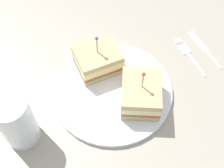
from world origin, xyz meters
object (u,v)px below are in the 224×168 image
object	(u,v)px
sandwich_half_back	(98,60)
drink_glass	(17,123)
plate	(112,91)
fork	(187,52)
knife	(203,47)
sandwich_half_front	(141,94)

from	to	relation	value
sandwich_half_back	drink_glass	bearing A→B (deg)	-53.30
plate	drink_glass	bearing A→B (deg)	-71.38
sandwich_half_back	fork	distance (cm)	21.56
drink_glass	knife	size ratio (longest dim) A/B	0.96
sandwich_half_back	sandwich_half_front	bearing A→B (deg)	33.56
drink_glass	sandwich_half_front	bearing A→B (deg)	95.77
sandwich_half_front	knife	world-z (taller)	sandwich_half_front
plate	knife	distance (cm)	25.04
sandwich_half_front	sandwich_half_back	world-z (taller)	same
sandwich_half_front	drink_glass	distance (cm)	24.25
plate	knife	bearing A→B (deg)	108.33
sandwich_half_back	knife	size ratio (longest dim) A/B	0.86
sandwich_half_back	knife	xyz separation A→B (cm)	(-1.46, 25.58, -3.53)
plate	fork	world-z (taller)	plate
sandwich_half_front	drink_glass	bearing A→B (deg)	-84.23
sandwich_half_front	fork	world-z (taller)	sandwich_half_front
plate	knife	world-z (taller)	plate
drink_glass	fork	distance (cm)	41.09
plate	sandwich_half_front	world-z (taller)	sandwich_half_front
sandwich_half_front	knife	size ratio (longest dim) A/B	0.89
fork	drink_glass	bearing A→B (deg)	-70.63
sandwich_half_back	drink_glass	distance (cm)	21.51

